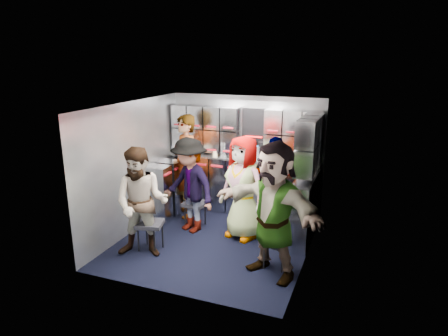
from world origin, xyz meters
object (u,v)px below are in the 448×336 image
(jump_seat_near_left, at_px, (150,225))
(attendant_arc_b, at_px, (190,185))
(jump_seat_mid_right, at_px, (275,211))
(jump_seat_mid_left, at_px, (195,205))
(attendant_arc_d, at_px, (273,188))
(jump_seat_near_right, at_px, (275,243))
(attendant_arc_a, at_px, (142,203))
(attendant_arc_c, at_px, (243,188))
(attendant_arc_e, at_px, (274,210))
(jump_seat_center, at_px, (246,210))
(attendant_standing, at_px, (185,166))

(jump_seat_near_left, bearing_deg, attendant_arc_b, 72.60)
(jump_seat_mid_right, distance_m, attendant_arc_b, 1.43)
(jump_seat_mid_left, relative_size, attendant_arc_d, 0.26)
(jump_seat_near_right, relative_size, attendant_arc_a, 0.27)
(jump_seat_mid_left, xyz_separation_m, jump_seat_mid_right, (1.31, 0.22, -0.01))
(jump_seat_mid_right, height_order, jump_seat_near_right, jump_seat_mid_right)
(attendant_arc_a, height_order, attendant_arc_b, attendant_arc_a)
(attendant_arc_c, bearing_deg, jump_seat_near_left, -121.04)
(attendant_arc_e, bearing_deg, jump_seat_mid_right, 127.41)
(jump_seat_near_left, xyz_separation_m, attendant_arc_a, (-0.00, -0.18, 0.41))
(attendant_arc_a, distance_m, attendant_arc_e, 1.85)
(jump_seat_near_left, distance_m, jump_seat_mid_left, 1.04)
(jump_seat_mid_left, height_order, jump_seat_mid_right, jump_seat_mid_left)
(jump_seat_mid_left, distance_m, attendant_arc_c, 0.98)
(jump_seat_mid_left, distance_m, attendant_arc_d, 1.38)
(jump_seat_mid_right, distance_m, attendant_arc_a, 2.15)
(jump_seat_center, relative_size, attendant_arc_b, 0.28)
(attendant_arc_d, bearing_deg, attendant_arc_a, -163.40)
(jump_seat_near_right, bearing_deg, jump_seat_center, 127.17)
(jump_seat_mid_left, bearing_deg, attendant_arc_b, -90.00)
(jump_seat_mid_right, relative_size, jump_seat_near_right, 1.05)
(jump_seat_near_left, distance_m, jump_seat_mid_right, 1.99)
(jump_seat_near_left, distance_m, attendant_arc_a, 0.45)
(attendant_arc_c, xyz_separation_m, attendant_arc_d, (0.44, 0.14, -0.00))
(jump_seat_mid_left, distance_m, attendant_arc_e, 1.96)
(jump_seat_center, distance_m, jump_seat_near_right, 1.18)
(jump_seat_near_right, relative_size, attendant_arc_c, 0.26)
(jump_seat_center, xyz_separation_m, attendant_arc_d, (0.44, -0.04, 0.43))
(attendant_arc_a, xyz_separation_m, attendant_arc_c, (1.13, 1.09, 0.02))
(jump_seat_mid_left, xyz_separation_m, attendant_arc_c, (0.87, -0.10, 0.44))
(attendant_standing, distance_m, attendant_arc_b, 0.67)
(attendant_arc_c, distance_m, attendant_arc_e, 1.18)
(jump_seat_mid_left, relative_size, attendant_arc_e, 0.24)
(jump_seat_near_right, bearing_deg, attendant_arc_b, 156.81)
(attendant_arc_e, bearing_deg, jump_seat_center, 147.62)
(jump_seat_mid_right, bearing_deg, attendant_arc_d, -90.00)
(jump_seat_center, distance_m, attendant_arc_b, 0.99)
(jump_seat_near_left, distance_m, jump_seat_center, 1.57)
(attendant_arc_b, distance_m, attendant_arc_d, 1.33)
(attendant_arc_a, bearing_deg, attendant_arc_d, 22.67)
(jump_seat_near_right, distance_m, attendant_arc_d, 1.04)
(jump_seat_mid_left, bearing_deg, jump_seat_center, 5.37)
(jump_seat_near_right, height_order, attendant_arc_c, attendant_arc_c)
(attendant_arc_a, relative_size, attendant_arc_e, 0.89)
(attendant_standing, distance_m, attendant_arc_d, 1.69)
(jump_seat_mid_right, height_order, attendant_arc_a, attendant_arc_a)
(jump_seat_mid_left, bearing_deg, attendant_standing, 132.59)
(attendant_standing, height_order, attendant_arc_a, attendant_standing)
(jump_seat_mid_left, distance_m, attendant_standing, 0.74)
(jump_seat_near_left, distance_m, attendant_arc_c, 1.51)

